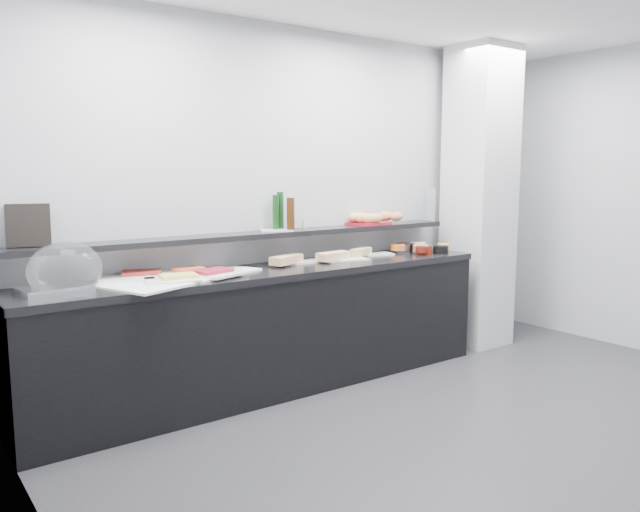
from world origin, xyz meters
TOP-DOWN VIEW (x-y plane):
  - ground at (0.00, 0.00)m, footprint 5.00×5.00m
  - back_wall at (0.00, 2.00)m, footprint 5.00×0.02m
  - column at (1.50, 1.65)m, footprint 0.50×0.50m
  - buffet_cabinet at (-0.70, 1.70)m, footprint 3.60×0.60m
  - counter_top at (-0.70, 1.70)m, footprint 3.62×0.62m
  - wall_shelf at (-0.70, 1.88)m, footprint 3.60×0.25m
  - cloche_base at (-2.19, 1.70)m, footprint 0.42×0.31m
  - cloche_dome at (-2.12, 1.70)m, footprint 0.48×0.35m
  - linen_runner at (-1.40, 1.71)m, footprint 1.20×0.87m
  - platter_meat_a at (-1.73, 1.80)m, footprint 0.40×0.33m
  - food_meat_a at (-1.61, 1.85)m, footprint 0.29×0.24m
  - platter_salmon at (-1.45, 1.81)m, footprint 0.27×0.19m
  - food_salmon at (-1.30, 1.79)m, footprint 0.22×0.17m
  - platter_cheese at (-1.51, 1.57)m, footprint 0.39×0.31m
  - food_cheese at (-1.47, 1.58)m, footprint 0.25×0.18m
  - platter_meat_b at (-1.17, 1.58)m, footprint 0.37×0.30m
  - food_meat_b at (-1.20, 1.63)m, footprint 0.27×0.21m
  - sandwich_plate_left at (-0.38, 1.80)m, footprint 0.37×0.18m
  - sandwich_food_left at (-0.53, 1.76)m, footprint 0.31×0.21m
  - tongs_left at (-0.58, 1.77)m, footprint 0.15×0.06m
  - sandwich_plate_mid at (-0.02, 1.69)m, footprint 0.37×0.22m
  - sandwich_food_mid at (-0.13, 1.71)m, footprint 0.29×0.15m
  - tongs_mid at (-0.20, 1.61)m, footprint 0.16×0.05m
  - sandwich_plate_right at (0.35, 1.80)m, footprint 0.37×0.22m
  - sandwich_food_right at (0.20, 1.77)m, footprint 0.24×0.16m
  - tongs_right at (0.11, 1.75)m, footprint 0.16×0.02m
  - bowl_glass_fruit at (0.66, 1.78)m, footprint 0.17×0.17m
  - fill_glass_fruit at (0.63, 1.80)m, footprint 0.17×0.17m
  - bowl_black_jam at (0.75, 1.82)m, footprint 0.17×0.17m
  - fill_black_jam at (0.75, 1.85)m, footprint 0.14×0.14m
  - bowl_glass_cream at (0.84, 1.83)m, footprint 0.20×0.20m
  - fill_glass_cream at (0.88, 1.80)m, footprint 0.15×0.15m
  - bowl_red_jam at (0.76, 1.61)m, footprint 0.17×0.17m
  - fill_red_jam at (0.70, 1.58)m, footprint 0.13×0.13m
  - bowl_glass_salmon at (0.77, 1.64)m, footprint 0.20×0.20m
  - fill_glass_salmon at (0.75, 1.64)m, footprint 0.15×0.15m
  - bowl_black_fruit at (0.90, 1.55)m, footprint 0.13×0.13m
  - fill_black_fruit at (0.99, 1.60)m, footprint 0.12×0.12m
  - framed_print at (-2.26, 1.93)m, footprint 0.26×0.14m
  - print_art at (-2.23, 1.99)m, footprint 0.18×0.10m
  - condiment_tray at (-0.54, 1.89)m, footprint 0.28×0.23m
  - bottle_green_a at (-0.53, 1.91)m, footprint 0.06×0.06m
  - bottle_brown at (-0.46, 1.81)m, footprint 0.07×0.07m
  - bottle_green_b at (-0.47, 1.93)m, footprint 0.06×0.06m
  - bottle_hot at (-0.42, 1.89)m, footprint 0.04×0.04m
  - shaker_salt at (-0.29, 1.88)m, footprint 0.04×0.04m
  - shaker_pepper at (-0.42, 1.87)m, footprint 0.04×0.04m
  - bread_tray at (0.39, 1.89)m, footprint 0.37×0.28m
  - bread_roll_nw at (0.29, 1.95)m, footprint 0.17×0.14m
  - bread_roll_n at (0.31, 1.94)m, footprint 0.17×0.13m
  - bread_roll_ne at (0.61, 1.95)m, footprint 0.15×0.12m
  - bread_roll_sw at (0.37, 1.80)m, footprint 0.15×0.12m
  - bread_roll_s at (0.32, 1.82)m, footprint 0.15×0.13m
  - bread_roll_se at (0.65, 1.83)m, footprint 0.14×0.09m
  - bread_roll_midw at (0.29, 1.87)m, footprint 0.13×0.08m
  - bread_roll_mide at (0.60, 1.92)m, footprint 0.16×0.13m
  - carafe at (1.09, 1.87)m, footprint 0.13×0.13m

SIDE VIEW (x-z plane):
  - ground at x=0.00m, z-range 0.00..0.00m
  - buffet_cabinet at x=-0.70m, z-range 0.00..0.85m
  - counter_top at x=-0.70m, z-range 0.85..0.90m
  - linen_runner at x=-1.40m, z-range 0.90..0.91m
  - sandwich_plate_left at x=-0.38m, z-range 0.90..0.91m
  - sandwich_plate_mid at x=-0.02m, z-range 0.90..0.91m
  - sandwich_plate_right at x=0.35m, z-range 0.90..0.91m
  - tongs_left at x=-0.58m, z-range 0.91..0.92m
  - tongs_mid at x=-0.20m, z-range 0.92..0.92m
  - tongs_right at x=0.11m, z-range 0.91..0.92m
  - cloche_base at x=-2.19m, z-range 0.90..0.94m
  - platter_meat_a at x=-1.73m, z-range 0.92..0.93m
  - platter_salmon at x=-1.45m, z-range 0.92..0.93m
  - platter_cheese at x=-1.51m, z-range 0.92..0.93m
  - platter_meat_b at x=-1.17m, z-range 0.92..0.93m
  - bowl_glass_fruit at x=0.66m, z-range 0.90..0.97m
  - bowl_black_jam at x=0.75m, z-range 0.90..0.97m
  - bowl_glass_cream at x=0.84m, z-range 0.90..0.97m
  - bowl_red_jam at x=0.76m, z-range 0.90..0.97m
  - bowl_glass_salmon at x=0.77m, z-range 0.90..0.97m
  - bowl_black_fruit at x=0.90m, z-range 0.90..0.97m
  - food_meat_a at x=-1.61m, z-range 0.93..0.95m
  - food_salmon at x=-1.30m, z-range 0.93..0.95m
  - food_cheese at x=-1.47m, z-range 0.93..0.95m
  - food_meat_b at x=-1.20m, z-range 0.93..0.95m
  - sandwich_food_left at x=-0.53m, z-range 0.91..0.97m
  - sandwich_food_mid at x=-0.13m, z-range 0.91..0.97m
  - sandwich_food_right at x=0.20m, z-range 0.91..0.97m
  - fill_glass_fruit at x=0.63m, z-range 0.92..0.97m
  - fill_black_jam at x=0.75m, z-range 0.92..0.97m
  - fill_glass_cream at x=0.88m, z-range 0.92..0.97m
  - fill_red_jam at x=0.70m, z-range 0.92..0.97m
  - fill_glass_salmon at x=0.75m, z-range 0.92..0.97m
  - fill_black_fruit at x=0.99m, z-range 0.92..0.97m
  - cloche_dome at x=-2.12m, z-range 0.86..1.20m
  - wall_shelf at x=-0.70m, z-range 1.11..1.15m
  - condiment_tray at x=-0.54m, z-range 1.15..1.16m
  - bread_tray at x=0.39m, z-range 1.15..1.17m
  - shaker_salt at x=-0.29m, z-range 1.16..1.23m
  - shaker_pepper at x=-0.42m, z-range 1.16..1.23m
  - bread_roll_nw at x=0.29m, z-range 1.17..1.25m
  - bread_roll_n at x=0.31m, z-range 1.17..1.25m
  - bread_roll_ne at x=0.61m, z-range 1.17..1.25m
  - bread_roll_sw at x=0.37m, z-range 1.17..1.25m
  - bread_roll_s at x=0.32m, z-range 1.17..1.25m
  - bread_roll_se at x=0.65m, z-range 1.17..1.25m
  - bread_roll_midw at x=0.29m, z-range 1.17..1.25m
  - bread_roll_mide at x=0.60m, z-range 1.17..1.25m
  - bottle_hot at x=-0.42m, z-range 1.16..1.34m
  - framed_print at x=-2.26m, z-range 1.15..1.41m
  - print_art at x=-2.23m, z-range 1.17..1.39m
  - bottle_brown at x=-0.46m, z-range 1.16..1.40m
  - bottle_green_a at x=-0.53m, z-range 1.16..1.42m
  - carafe at x=1.09m, z-range 1.15..1.45m
  - bottle_green_b at x=-0.47m, z-range 1.16..1.44m
  - back_wall at x=0.00m, z-range 0.00..2.70m
  - column at x=1.50m, z-range 0.00..2.70m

